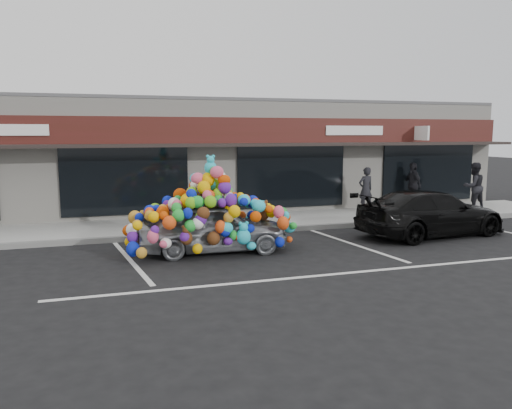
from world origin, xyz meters
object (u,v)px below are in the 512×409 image
object	(u,v)px
toy_car	(212,221)
pedestrian_c	(413,185)
black_sedan	(431,213)
pedestrian_b	(474,186)
pedestrian_a	(366,189)

from	to	relation	value
toy_car	pedestrian_c	distance (m)	10.09
black_sedan	pedestrian_b	xyz separation A→B (m)	(4.09, 2.97, 0.37)
black_sedan	pedestrian_a	size ratio (longest dim) A/B	2.88
toy_car	pedestrian_a	size ratio (longest dim) A/B	2.58
black_sedan	pedestrian_a	distance (m)	4.02
pedestrian_a	pedestrian_c	xyz separation A→B (m)	(2.29, 0.37, 0.06)
toy_car	black_sedan	distance (m)	6.69
pedestrian_c	pedestrian_a	bearing A→B (deg)	-78.81
pedestrian_a	pedestrian_b	distance (m)	4.13
pedestrian_a	pedestrian_c	size ratio (longest dim) A/B	0.94
black_sedan	pedestrian_a	xyz separation A→B (m)	(0.09, 4.01, 0.28)
black_sedan	pedestrian_a	world-z (taller)	pedestrian_a
pedestrian_a	pedestrian_b	size ratio (longest dim) A/B	0.91
toy_car	pedestrian_c	bearing A→B (deg)	-61.05
toy_car	pedestrian_a	xyz separation A→B (m)	(6.78, 4.07, 0.15)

